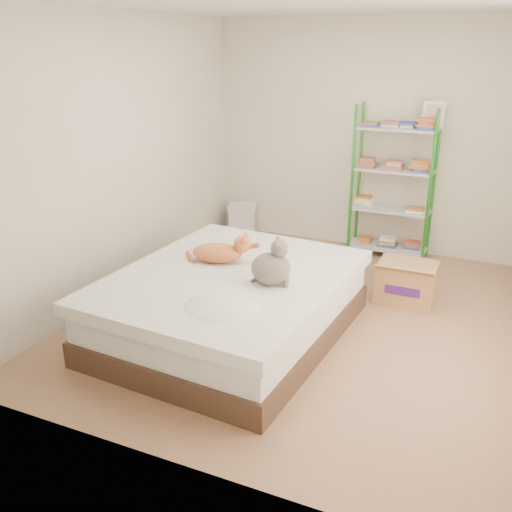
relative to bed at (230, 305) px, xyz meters
The scene contains 7 objects.
room 1.27m from the bed, 47.14° to the left, with size 3.81×4.21×2.61m.
bed is the anchor object (origin of this frame).
orange_cat 0.48m from the bed, 137.06° to the left, with size 0.52×0.28×0.21m, color orange, non-canonical shape.
grey_cat 0.60m from the bed, ahead, with size 0.28×0.33×0.38m, color gray, non-canonical shape.
shelf_unit 2.63m from the bed, 71.40° to the left, with size 0.90×0.36×1.74m.
cardboard_box 1.78m from the bed, 46.27° to the left, with size 0.54×0.51×0.43m.
white_bin 2.61m from the bed, 113.15° to the left, with size 0.42×0.40×0.40m.
Camera 1 is at (1.43, -4.39, 2.35)m, focal length 40.00 mm.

